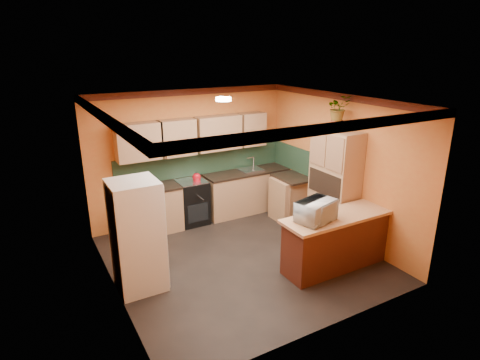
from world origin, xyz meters
name	(u,v)px	position (x,y,z in m)	size (l,w,h in m)	color
room_shell	(234,137)	(0.02, 0.28, 2.09)	(4.24, 4.24, 2.72)	black
base_cabinets_back	(219,197)	(0.49, 1.80, 0.44)	(3.65, 0.60, 0.88)	tan
countertop_back	(219,177)	(0.49, 1.80, 0.90)	(3.65, 0.62, 0.04)	black
stove	(192,202)	(-0.14, 1.80, 0.46)	(0.58, 0.58, 0.91)	black
kettle	(197,177)	(-0.04, 1.75, 1.00)	(0.17, 0.17, 0.18)	#B10B17
sink	(251,170)	(1.26, 1.80, 0.94)	(0.48, 0.40, 0.03)	silver
base_cabinets_right	(292,198)	(1.80, 0.99, 0.44)	(0.60, 0.80, 0.88)	tan
countertop_right	(293,178)	(1.80, 0.99, 0.90)	(0.62, 0.80, 0.04)	black
fridge	(137,236)	(-1.75, 0.02, 0.85)	(0.68, 0.66, 1.70)	silver
pantry	(334,187)	(1.85, -0.18, 1.05)	(0.48, 0.90, 2.10)	tan
fern_pot	(337,125)	(1.85, -0.13, 2.18)	(0.22, 0.22, 0.16)	brown
fern	(338,108)	(1.85, -0.13, 2.48)	(0.39, 0.34, 0.44)	tan
breakfast_bar	(336,243)	(1.21, -0.99, 0.44)	(1.80, 0.55, 0.88)	#542613
bar_top	(338,217)	(1.21, -0.99, 0.91)	(1.90, 0.65, 0.05)	tan
microwave	(316,211)	(0.75, -0.99, 1.10)	(0.60, 0.41, 0.33)	silver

